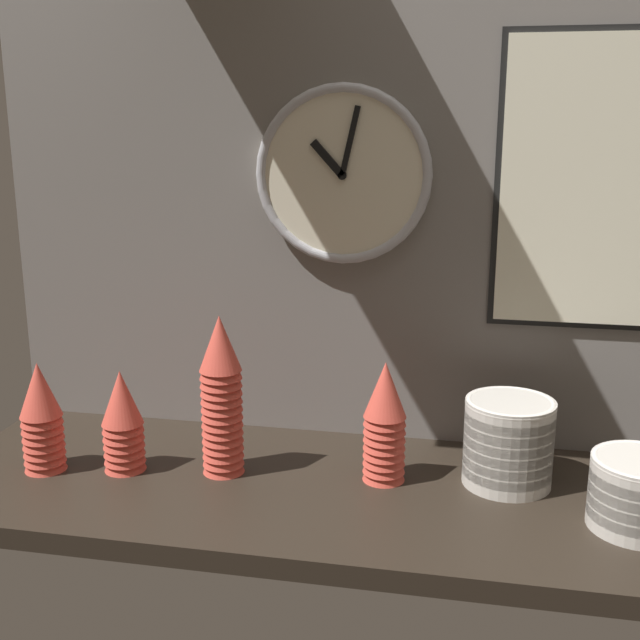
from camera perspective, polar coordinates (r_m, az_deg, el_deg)
name	(u,v)px	position (r m, az deg, el deg)	size (l,w,h in m)	color
ground_plane	(348,494)	(1.57, 2.03, -12.26)	(1.60, 0.56, 0.04)	black
wall_tiled_back	(372,194)	(1.67, 3.69, 8.95)	(1.60, 0.03, 1.05)	slate
cup_stack_far_left	(41,417)	(1.67, -19.20, -6.52)	(0.08, 0.08, 0.22)	#DB4C3D
cup_stack_center_right	(385,422)	(1.54, 4.62, -7.22)	(0.08, 0.08, 0.24)	#DB4C3D
cup_stack_center_left	(221,395)	(1.56, -7.02, -5.34)	(0.08, 0.08, 0.32)	#DB4C3D
cup_stack_left	(123,421)	(1.63, -13.86, -6.97)	(0.08, 0.08, 0.21)	#DB4C3D
bowl_stack_right	(508,440)	(1.57, 13.26, -8.34)	(0.17, 0.17, 0.17)	beige
bowl_stack_far_right	(640,491)	(1.49, 21.78, -11.25)	(0.17, 0.17, 0.13)	beige
wall_clock	(343,175)	(1.65, 1.64, 10.27)	(0.36, 0.03, 0.36)	beige
menu_board	(597,183)	(1.65, 19.10, 9.17)	(0.39, 0.01, 0.58)	black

